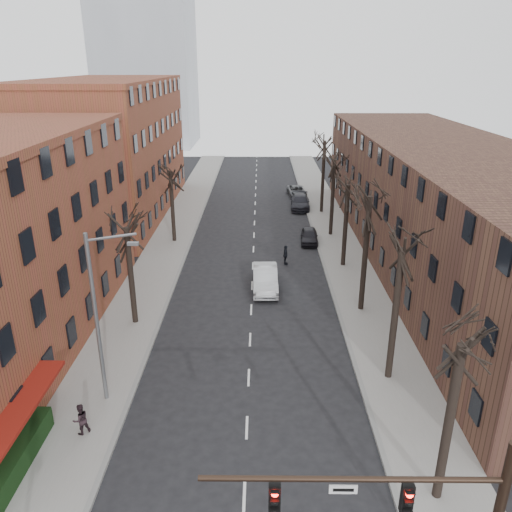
{
  "coord_description": "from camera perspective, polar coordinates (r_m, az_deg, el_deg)",
  "views": [
    {
      "loc": [
        0.59,
        -10.96,
        16.11
      ],
      "look_at": [
        0.33,
        20.05,
        4.0
      ],
      "focal_mm": 35.0,
      "sensor_mm": 36.0,
      "label": 1
    }
  ],
  "objects": [
    {
      "name": "sidewalk_left",
      "position": [
        49.43,
        -9.56,
        2.09
      ],
      "size": [
        4.0,
        90.0,
        0.15
      ],
      "primitive_type": "cube",
      "color": "gray",
      "rests_on": "ground"
    },
    {
      "name": "sidewalk_right",
      "position": [
        49.24,
        9.11,
        2.05
      ],
      "size": [
        4.0,
        90.0,
        0.15
      ],
      "primitive_type": "cube",
      "color": "gray",
      "rests_on": "ground"
    },
    {
      "name": "building_left_far",
      "position": [
        58.13,
        -16.45,
        11.46
      ],
      "size": [
        12.0,
        28.0,
        14.0
      ],
      "primitive_type": "cube",
      "color": "brown",
      "rests_on": "ground"
    },
    {
      "name": "building_right",
      "position": [
        45.15,
        20.52,
        5.72
      ],
      "size": [
        12.0,
        50.0,
        10.0
      ],
      "primitive_type": "cube",
      "color": "#4E3224",
      "rests_on": "ground"
    },
    {
      "name": "awning_left",
      "position": [
        25.44,
        -24.38,
        -20.25
      ],
      "size": [
        1.2,
        7.0,
        0.15
      ],
      "primitive_type": "cube",
      "color": "maroon",
      "rests_on": "ground"
    },
    {
      "name": "hedge",
      "position": [
        24.41,
        -25.83,
        -20.54
      ],
      "size": [
        0.8,
        6.0,
        1.0
      ],
      "primitive_type": "cube",
      "color": "black",
      "rests_on": "sidewalk_left"
    },
    {
      "name": "tree_right_a",
      "position": [
        23.08,
        19.86,
        -24.54
      ],
      "size": [
        5.2,
        5.2,
        10.0
      ],
      "primitive_type": null,
      "color": "black",
      "rests_on": "ground"
    },
    {
      "name": "tree_right_b",
      "position": [
        28.91,
        14.83,
        -13.35
      ],
      "size": [
        5.2,
        5.2,
        10.8
      ],
      "primitive_type": null,
      "color": "black",
      "rests_on": "ground"
    },
    {
      "name": "tree_right_c",
      "position": [
        35.6,
        11.84,
        -6.07
      ],
      "size": [
        5.2,
        5.2,
        11.6
      ],
      "primitive_type": null,
      "color": "black",
      "rests_on": "ground"
    },
    {
      "name": "tree_right_d",
      "position": [
        42.74,
        9.88,
        -1.15
      ],
      "size": [
        5.2,
        5.2,
        10.0
      ],
      "primitive_type": null,
      "color": "black",
      "rests_on": "ground"
    },
    {
      "name": "tree_right_e",
      "position": [
        50.14,
        8.49,
        2.35
      ],
      "size": [
        5.2,
        5.2,
        10.8
      ],
      "primitive_type": null,
      "color": "black",
      "rests_on": "ground"
    },
    {
      "name": "tree_right_f",
      "position": [
        57.7,
        7.46,
        4.93
      ],
      "size": [
        5.2,
        5.2,
        11.6
      ],
      "primitive_type": null,
      "color": "black",
      "rests_on": "ground"
    },
    {
      "name": "tree_left_a",
      "position": [
        34.14,
        -13.58,
        -7.49
      ],
      "size": [
        5.2,
        5.2,
        9.5
      ],
      "primitive_type": null,
      "color": "black",
      "rests_on": "ground"
    },
    {
      "name": "tree_left_b",
      "position": [
        48.46,
        -9.29,
        1.62
      ],
      "size": [
        5.2,
        5.2,
        9.5
      ],
      "primitive_type": null,
      "color": "black",
      "rests_on": "ground"
    },
    {
      "name": "streetlight",
      "position": [
        24.92,
        -17.49,
        -6.2
      ],
      "size": [
        2.45,
        0.22,
        9.03
      ],
      "color": "slate",
      "rests_on": "ground"
    },
    {
      "name": "silver_sedan",
      "position": [
        37.62,
        1.06,
        -2.6
      ],
      "size": [
        1.91,
        5.22,
        1.71
      ],
      "primitive_type": "imported",
      "rotation": [
        0.0,
        0.0,
        0.02
      ],
      "color": "#B7BABF",
      "rests_on": "ground"
    },
    {
      "name": "parked_car_near",
      "position": [
        47.67,
        6.11,
        2.31
      ],
      "size": [
        1.82,
        4.03,
        1.34
      ],
      "primitive_type": "imported",
      "rotation": [
        0.0,
        0.0,
        -0.06
      ],
      "color": "black",
      "rests_on": "ground"
    },
    {
      "name": "parked_car_mid",
      "position": [
        58.89,
        5.08,
        6.14
      ],
      "size": [
        2.43,
        5.36,
        1.52
      ],
      "primitive_type": "imported",
      "rotation": [
        0.0,
        0.0,
        -0.06
      ],
      "color": "black",
      "rests_on": "ground"
    },
    {
      "name": "parked_car_far",
      "position": [
        64.57,
        4.68,
        7.4
      ],
      "size": [
        2.52,
        4.81,
        1.29
      ],
      "primitive_type": "imported",
      "rotation": [
        0.0,
        0.0,
        0.08
      ],
      "color": "#4F5356",
      "rests_on": "ground"
    },
    {
      "name": "pedestrian_b",
      "position": [
        25.2,
        -19.41,
        -17.19
      ],
      "size": [
        0.94,
        0.93,
        1.53
      ],
      "primitive_type": "imported",
      "rotation": [
        0.0,
        0.0,
        3.86
      ],
      "color": "black",
      "rests_on": "sidewalk_left"
    },
    {
      "name": "pedestrian_crossing",
      "position": [
        42.22,
        3.39,
        0.1
      ],
      "size": [
        0.5,
        1.03,
        1.7
      ],
      "primitive_type": "imported",
      "rotation": [
        0.0,
        0.0,
        1.65
      ],
      "color": "black",
      "rests_on": "ground"
    }
  ]
}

